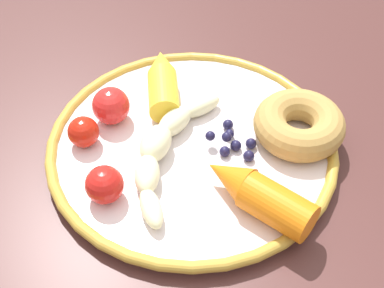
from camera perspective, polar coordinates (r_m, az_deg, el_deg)
name	(u,v)px	position (r m, az deg, el deg)	size (l,w,h in m)	color
dining_table	(200,231)	(0.62, 0.87, -9.09)	(1.05, 1.00, 0.71)	#482725
plate	(192,146)	(0.58, 0.00, -0.20)	(0.31, 0.31, 0.02)	silver
banana	(164,147)	(0.55, -2.94, -0.35)	(0.20, 0.07, 0.03)	beige
carrot_orange	(257,194)	(0.51, 6.79, -5.26)	(0.07, 0.12, 0.04)	orange
carrot_yellow	(162,81)	(0.62, -3.11, 6.65)	(0.11, 0.08, 0.03)	yellow
donut	(299,125)	(0.58, 11.15, 2.01)	(0.10, 0.10, 0.03)	#AC8443
blueberry_pile	(233,142)	(0.57, 4.36, 0.25)	(0.05, 0.05, 0.02)	#191638
tomato_near	(84,131)	(0.58, -11.19, 1.39)	(0.03, 0.03, 0.03)	red
tomato_mid	(104,185)	(0.52, -9.16, -4.23)	(0.04, 0.04, 0.04)	red
tomato_far	(111,106)	(0.59, -8.48, 3.99)	(0.04, 0.04, 0.04)	red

